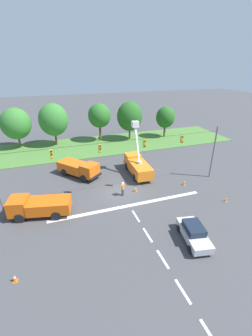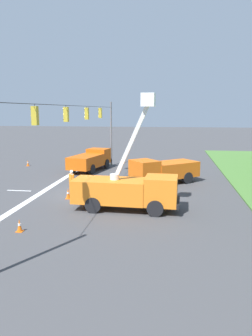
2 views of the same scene
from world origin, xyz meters
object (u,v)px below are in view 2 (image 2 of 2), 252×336
Objects in this scene: road_worker at (72,180)px; traffic_cone_foreground_left at (19,225)px; utility_truck_bucket_lift at (127,188)px; traffic_cone_mid_left at (28,163)px; utility_truck_support_near at (163,170)px; traffic_cone_mid_right at (68,194)px; utility_truck_support_far at (91,160)px.

traffic_cone_foreground_left is (8.37, -0.25, -0.67)m from road_worker.
utility_truck_bucket_lift is 6.93m from traffic_cone_foreground_left.
traffic_cone_foreground_left is 1.02× the size of traffic_cone_mid_left.
road_worker is at bearing 178.32° from traffic_cone_foreground_left.
traffic_cone_mid_left is (-19.47, -8.40, -0.01)m from traffic_cone_foreground_left.
utility_truck_support_near reaches higher than traffic_cone_mid_right.
traffic_cone_mid_left is (-14.90, -13.49, -1.08)m from utility_truck_bucket_lift.
utility_truck_bucket_lift reaches higher than utility_truck_support_near.
traffic_cone_mid_right reaches higher than traffic_cone_foreground_left.
road_worker reaches higher than traffic_cone_foreground_left.
traffic_cone_foreground_left reaches higher than traffic_cone_mid_left.
utility_truck_support_near is 8.04m from road_worker.
utility_truck_bucket_lift reaches higher than traffic_cone_mid_right.
utility_truck_support_far is 9.59× the size of traffic_cone_foreground_left.
traffic_cone_mid_right is (-2.03, -4.58, -1.03)m from utility_truck_bucket_lift.
utility_truck_support_near reaches higher than utility_truck_support_far.
road_worker is (-3.80, -4.85, -0.41)m from utility_truck_bucket_lift.
utility_truck_support_near is 9.20× the size of traffic_cone_foreground_left.
utility_truck_support_near is at bearing 131.61° from traffic_cone_mid_right.
utility_truck_bucket_lift is 1.11× the size of utility_truck_support_far.
road_worker reaches higher than traffic_cone_mid_right.
traffic_cone_foreground_left is at bearing 23.34° from traffic_cone_mid_left.
utility_truck_support_near is at bearing 165.48° from utility_truck_bucket_lift.
utility_truck_support_near is 8.90m from traffic_cone_mid_right.
utility_truck_support_far is 17.79m from traffic_cone_foreground_left.
utility_truck_bucket_lift is at bearing 23.35° from utility_truck_support_far.
road_worker is 2.58× the size of traffic_cone_foreground_left.
road_worker is at bearing 5.17° from utility_truck_support_far.
traffic_cone_mid_right is (-6.60, 0.51, 0.04)m from traffic_cone_foreground_left.
traffic_cone_mid_left is at bearing -142.10° from road_worker.
utility_truck_support_near is 9.34× the size of traffic_cone_mid_left.
utility_truck_support_far is 8.62× the size of traffic_cone_mid_right.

